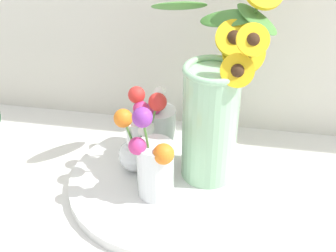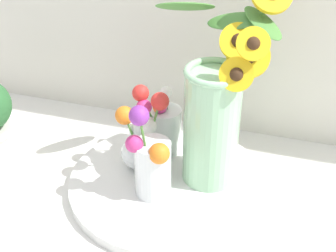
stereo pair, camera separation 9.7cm
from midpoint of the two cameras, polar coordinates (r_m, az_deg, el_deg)
name	(u,v)px [view 1 (the left image)]	position (r m, az deg, el deg)	size (l,w,h in m)	color
ground_plane	(151,217)	(1.00, -4.89, -11.13)	(6.00, 6.00, 0.00)	silver
serving_tray	(168,183)	(1.07, -2.63, -7.00)	(0.45, 0.45, 0.02)	white
mason_jar_sunflowers	(214,109)	(0.99, 2.82, 2.02)	(0.28, 0.20, 0.44)	#99CC9E
vase_small_center	(155,164)	(0.97, -4.49, -4.71)	(0.09, 0.08, 0.22)	white
vase_bulb_right	(137,140)	(1.04, -6.44, -1.76)	(0.11, 0.09, 0.20)	white
vase_small_back	(158,126)	(1.10, -3.75, -0.03)	(0.10, 0.11, 0.20)	white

